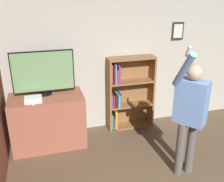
# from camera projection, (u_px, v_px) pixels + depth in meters

# --- Properties ---
(wall_back) EXTENTS (6.56, 0.09, 2.70)m
(wall_back) POSITION_uv_depth(u_px,v_px,m) (126.00, 60.00, 5.09)
(wall_back) COLOR #B2AD9E
(wall_back) RESTS_ON ground_plane
(tv_ledge) EXTENTS (1.26, 0.68, 0.94)m
(tv_ledge) POSITION_uv_depth(u_px,v_px,m) (48.00, 121.00, 4.65)
(tv_ledge) COLOR #93513D
(tv_ledge) RESTS_ON ground_plane
(television) EXTENTS (1.04, 0.22, 0.77)m
(television) POSITION_uv_depth(u_px,v_px,m) (43.00, 73.00, 4.41)
(television) COLOR black
(television) RESTS_ON tv_ledge
(game_console) EXTENTS (0.27, 0.19, 0.08)m
(game_console) POSITION_uv_depth(u_px,v_px,m) (33.00, 99.00, 4.24)
(game_console) COLOR white
(game_console) RESTS_ON tv_ledge
(remote_loose) EXTENTS (0.05, 0.14, 0.02)m
(remote_loose) POSITION_uv_depth(u_px,v_px,m) (33.00, 103.00, 4.19)
(remote_loose) COLOR white
(remote_loose) RESTS_ON tv_ledge
(bookshelf) EXTENTS (0.93, 0.28, 1.46)m
(bookshelf) POSITION_uv_depth(u_px,v_px,m) (126.00, 94.00, 5.15)
(bookshelf) COLOR brown
(bookshelf) RESTS_ON ground_plane
(person) EXTENTS (0.58, 0.57, 2.04)m
(person) POSITION_uv_depth(u_px,v_px,m) (190.00, 111.00, 3.69)
(person) COLOR #56514C
(person) RESTS_ON ground_plane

